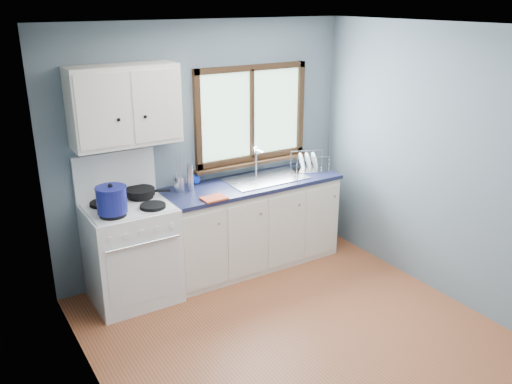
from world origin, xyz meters
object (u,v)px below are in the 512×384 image
sink (266,184)px  utensil_crock (179,184)px  skillet (140,192)px  stockpot (112,199)px  thermos (190,177)px  gas_range (131,250)px  base_cabinets (251,228)px  dish_rack (309,165)px

sink → utensil_crock: bearing=172.0°
skillet → stockpot: size_ratio=1.26×
skillet → thermos: bearing=19.3°
gas_range → utensil_crock: bearing=14.3°
sink → base_cabinets: bearing=179.9°
skillet → base_cabinets: bearing=18.2°
skillet → dish_rack: size_ratio=0.98×
gas_range → base_cabinets: gas_range is taller
gas_range → thermos: (0.67, 0.10, 0.56)m
utensil_crock → skillet: bearing=179.3°
utensil_crock → thermos: size_ratio=1.38×
base_cabinets → utensil_crock: (-0.73, 0.13, 0.59)m
skillet → gas_range: bearing=-115.3°
sink → utensil_crock: (-0.91, 0.13, 0.14)m
gas_range → base_cabinets: (1.31, 0.02, -0.08)m
skillet → thermos: (0.49, -0.05, 0.07)m
sink → thermos: (-0.81, 0.08, 0.20)m
gas_range → thermos: gas_range is taller
stockpot → dish_rack: 2.24m
base_cabinets → thermos: (-0.63, 0.08, 0.65)m
stockpot → utensil_crock: utensil_crock is taller
base_cabinets → sink: 0.48m
base_cabinets → stockpot: 1.63m
skillet → stockpot: bearing=-115.2°
thermos → sink: bearing=-6.0°
base_cabinets → dish_rack: bearing=1.6°
sink → dish_rack: bearing=2.1°
sink → gas_range: bearing=-179.3°
base_cabinets → skillet: bearing=173.3°
base_cabinets → sink: bearing=-0.1°
gas_range → stockpot: gas_range is taller
base_cabinets → thermos: bearing=172.4°
base_cabinets → stockpot: (-1.48, -0.17, 0.67)m
gas_range → skillet: (0.18, 0.15, 0.49)m
utensil_crock → dish_rack: utensil_crock is taller
stockpot → utensil_crock: size_ratio=0.94×
gas_range → skillet: size_ratio=3.08×
utensil_crock → sink: bearing=-8.0°
base_cabinets → skillet: 1.27m
dish_rack → base_cabinets: bearing=-157.1°
sink → stockpot: 1.69m
skillet → dish_rack: bearing=21.5°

